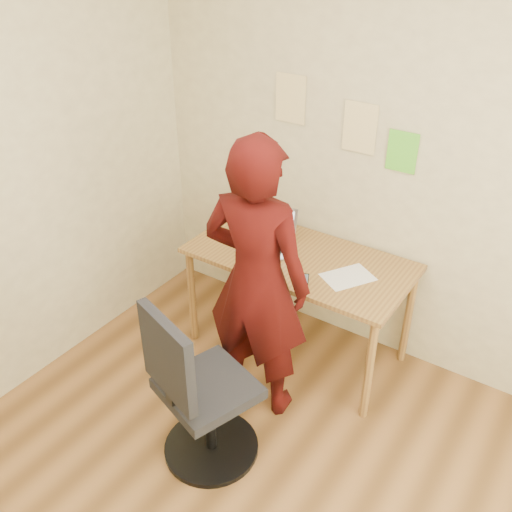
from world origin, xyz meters
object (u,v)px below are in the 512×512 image
Objects in this scene: desk at (299,268)px; laptop at (268,238)px; person at (256,282)px; office_chair at (198,398)px; phone at (304,279)px.

desk is 0.28m from laptop.
desk is 0.82× the size of person.
person reaches higher than laptop.
desk is 1.10m from office_chair.
person is at bearing -86.79° from desk.
laptop is (-0.25, 0.02, 0.14)m from desk.
desk is 0.56m from person.
laptop is at bearing 123.94° from phone.
office_chair reaches higher than laptop.
phone is at bearing -117.99° from person.
office_chair is at bearing -88.40° from desk.
office_chair reaches higher than phone.
person is (-0.12, -0.32, 0.11)m from phone.
laptop is 0.46m from phone.
laptop is 0.61m from person.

